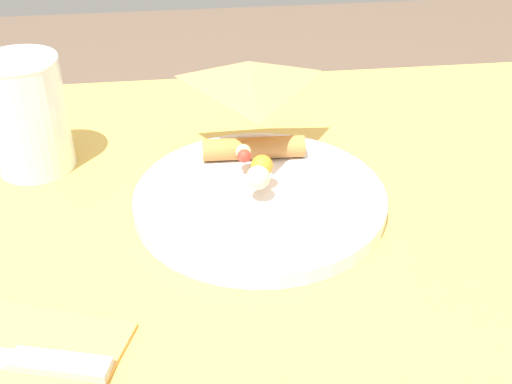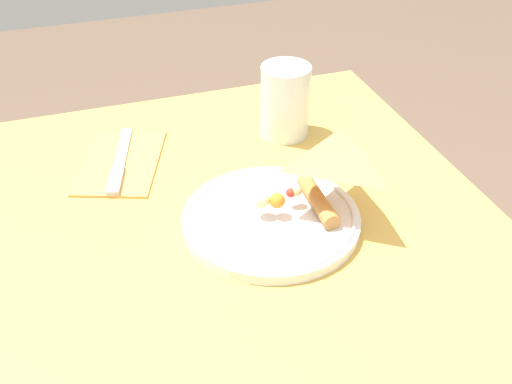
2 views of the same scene
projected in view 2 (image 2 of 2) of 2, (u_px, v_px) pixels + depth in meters
dining_table at (279, 332)px, 0.91m from camera, size 1.07×0.71×0.73m
plate_pizza at (274, 216)px, 0.91m from camera, size 0.25×0.25×0.05m
milk_glass at (285, 104)px, 1.10m from camera, size 0.09×0.09×0.13m
napkin_folded at (121, 162)px, 1.05m from camera, size 0.23×0.18×0.00m
butter_knife at (120, 163)px, 1.04m from camera, size 0.20×0.07×0.01m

